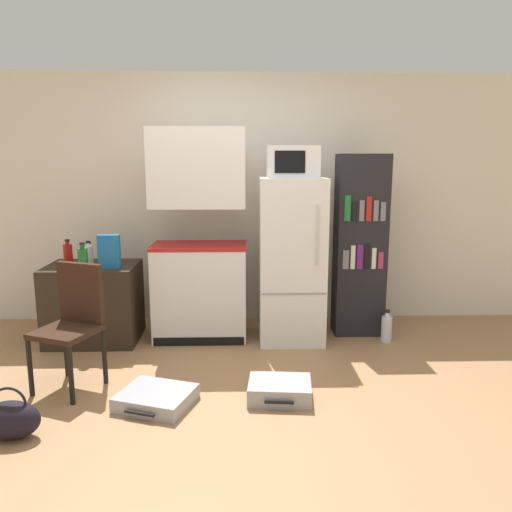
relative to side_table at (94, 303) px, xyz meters
name	(u,v)px	position (x,y,z in m)	size (l,w,h in m)	color
ground_plane	(238,403)	(1.35, -1.29, -0.36)	(24.00, 24.00, 0.00)	#A3754C
wall_back	(258,200)	(1.55, 0.71, 0.91)	(6.40, 0.10, 2.54)	silver
side_table	(94,303)	(0.00, 0.00, 0.00)	(0.82, 0.61, 0.72)	#2D2319
kitchen_hutch	(199,243)	(0.99, 0.06, 0.55)	(0.88, 0.50, 1.96)	white
refrigerator	(291,260)	(1.84, 0.01, 0.40)	(0.59, 0.62, 1.52)	white
microwave	(292,162)	(1.84, 0.01, 1.30)	(0.45, 0.39, 0.28)	silver
bookshelf	(360,246)	(2.52, 0.15, 0.50)	(0.47, 0.31, 1.73)	black
bottle_clear_short	(90,253)	(-0.08, 0.22, 0.44)	(0.07, 0.07, 0.18)	silver
bottle_milk_white	(89,255)	(-0.03, 0.03, 0.45)	(0.08, 0.08, 0.22)	white
bottle_green_tall	(83,258)	(0.00, -0.22, 0.47)	(0.09, 0.09, 0.25)	#1E6028
bottle_ketchup_red	(68,253)	(-0.25, 0.13, 0.45)	(0.08, 0.08, 0.22)	#AD1914
cereal_box	(109,252)	(0.21, -0.14, 0.51)	(0.19, 0.07, 0.30)	#1E66A8
chair	(74,316)	(0.14, -0.96, 0.18)	(0.52, 0.52, 0.92)	black
suitcase_large_flat	(280,390)	(1.65, -1.24, -0.30)	(0.47, 0.40, 0.13)	#99999E
suitcase_small_flat	(156,398)	(0.79, -1.31, -0.31)	(0.59, 0.54, 0.10)	#99999E
handbag	(10,419)	(-0.02, -1.71, -0.24)	(0.36, 0.20, 0.33)	black
water_bottle_front	(386,328)	(2.73, -0.12, -0.23)	(0.10, 0.10, 0.31)	silver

